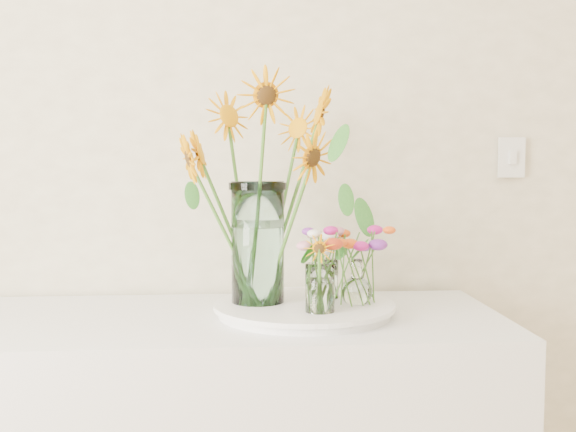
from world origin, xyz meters
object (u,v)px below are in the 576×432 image
(mason_jar, at_px, (258,243))
(small_vase_b, at_px, (357,282))
(tray, at_px, (304,310))
(small_vase_c, at_px, (327,280))
(small_vase_a, at_px, (320,289))

(mason_jar, height_order, small_vase_b, mason_jar)
(tray, height_order, mason_jar, mason_jar)
(tray, relative_size, small_vase_c, 4.05)
(mason_jar, distance_m, small_vase_c, 0.21)
(small_vase_a, bearing_deg, mason_jar, 138.22)
(tray, relative_size, mason_jar, 1.38)
(small_vase_a, relative_size, small_vase_b, 1.03)
(mason_jar, xyz_separation_m, small_vase_b, (0.25, -0.03, -0.10))
(mason_jar, distance_m, small_vase_b, 0.27)
(small_vase_a, xyz_separation_m, small_vase_c, (0.04, 0.17, -0.01))
(mason_jar, relative_size, small_vase_a, 2.59)
(small_vase_a, relative_size, small_vase_c, 1.13)
(small_vase_a, distance_m, small_vase_b, 0.14)
(tray, relative_size, small_vase_b, 3.70)
(tray, height_order, small_vase_b, small_vase_b)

